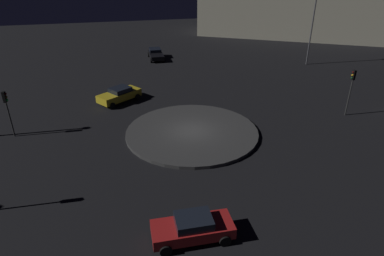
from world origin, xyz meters
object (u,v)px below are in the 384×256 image
(car_yellow, at_px, (119,95))
(car_black, at_px, (156,54))
(store_building, at_px, (290,12))
(car_red, at_px, (193,228))
(streetlamp_northeast, at_px, (314,16))
(traffic_light_east, at_px, (352,84))
(traffic_light_west, at_px, (7,105))

(car_yellow, distance_m, car_black, 16.78)
(car_yellow, height_order, store_building, store_building)
(car_red, xyz_separation_m, store_building, (29.80, 47.08, 3.67))
(store_building, bearing_deg, car_red, 86.93)
(car_black, bearing_deg, streetlamp_northeast, 69.53)
(traffic_light_east, xyz_separation_m, traffic_light_west, (-29.73, 2.55, -0.29))
(car_red, xyz_separation_m, traffic_light_west, (-11.94, 14.67, 2.10))
(car_yellow, relative_size, traffic_light_east, 1.07)
(car_black, height_order, streetlamp_northeast, streetlamp_northeast)
(traffic_light_east, relative_size, traffic_light_west, 1.11)
(traffic_light_west, bearing_deg, streetlamp_northeast, 32.58)
(car_yellow, relative_size, car_black, 1.03)
(car_red, relative_size, streetlamp_northeast, 0.45)
(traffic_light_west, bearing_deg, traffic_light_east, 6.20)
(car_black, height_order, traffic_light_west, traffic_light_west)
(car_black, relative_size, store_building, 0.13)
(car_black, bearing_deg, traffic_light_west, -34.29)
(car_red, relative_size, store_building, 0.13)
(traffic_light_west, xyz_separation_m, streetlamp_northeast, (35.09, 13.80, 3.70))
(traffic_light_east, xyz_separation_m, store_building, (12.00, 34.96, 1.28))
(car_red, xyz_separation_m, car_black, (2.91, 36.17, -0.02))
(car_red, height_order, traffic_light_west, traffic_light_west)
(car_red, bearing_deg, streetlamp_northeast, -128.17)
(car_yellow, distance_m, store_building, 42.39)
(traffic_light_west, bearing_deg, car_yellow, 44.00)
(car_black, distance_m, store_building, 29.25)
(car_yellow, xyz_separation_m, car_black, (5.90, 15.71, -0.05))
(traffic_light_east, bearing_deg, streetlamp_northeast, -109.36)
(car_black, bearing_deg, store_building, 112.44)
(streetlamp_northeast, bearing_deg, car_yellow, -162.96)
(car_yellow, relative_size, car_red, 1.09)
(car_red, distance_m, traffic_light_east, 21.67)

